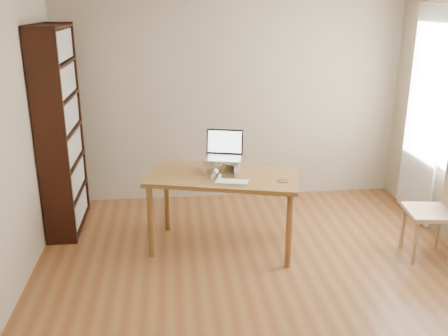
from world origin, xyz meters
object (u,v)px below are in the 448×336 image
(desk, at_px, (223,185))
(laptop, at_px, (222,151))
(keyboard, at_px, (232,182))
(cat, at_px, (218,164))
(chair, at_px, (439,206))
(bookshelf, at_px, (61,131))

(desk, xyz_separation_m, laptop, (-0.00, 0.14, 0.29))
(keyboard, height_order, cat, cat)
(desk, height_order, laptop, laptop)
(laptop, relative_size, chair, 0.43)
(bookshelf, bearing_deg, keyboard, -28.36)
(desk, distance_m, cat, 0.20)
(desk, bearing_deg, laptop, 105.08)
(desk, xyz_separation_m, keyboard, (0.05, -0.22, 0.11))
(cat, xyz_separation_m, chair, (1.99, -0.50, -0.31))
(bookshelf, distance_m, desk, 1.77)
(bookshelf, distance_m, chair, 3.74)
(desk, distance_m, laptop, 0.33)
(bookshelf, bearing_deg, chair, -16.52)
(keyboard, bearing_deg, desk, 118.23)
(laptop, relative_size, cat, 0.82)
(bookshelf, relative_size, cat, 4.25)
(keyboard, bearing_deg, bookshelf, 167.04)
(bookshelf, distance_m, cat, 1.67)
(bookshelf, height_order, desk, bookshelf)
(laptop, xyz_separation_m, keyboard, (0.05, -0.36, -0.19))
(laptop, distance_m, cat, 0.13)
(laptop, xyz_separation_m, chair, (1.96, -0.53, -0.43))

